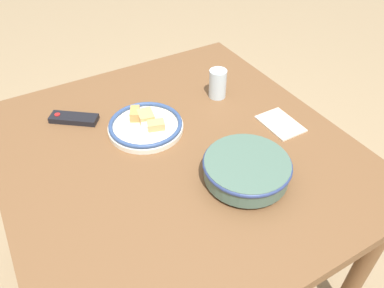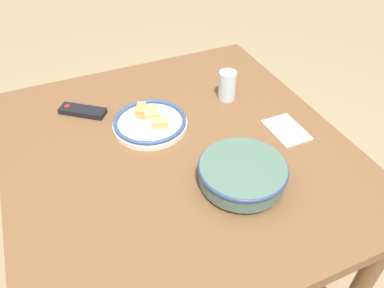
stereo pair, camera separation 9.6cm
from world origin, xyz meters
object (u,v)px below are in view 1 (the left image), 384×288
Objects in this scene: tv_remote at (74,118)px; drinking_glass at (218,84)px; food_plate at (146,125)px; noodle_bowl at (247,169)px.

drinking_glass is at bearing -65.55° from tv_remote.
food_plate is 2.31× the size of drinking_glass.
drinking_glass is (0.05, -0.32, 0.04)m from food_plate.
food_plate is 1.55× the size of tv_remote.
food_plate is (0.36, 0.15, -0.02)m from noodle_bowl.
food_plate is 0.32m from drinking_glass.
noodle_bowl is 0.44m from drinking_glass.
tv_remote is at bearing 49.48° from food_plate.
noodle_bowl reaches higher than food_plate.
drinking_glass reaches higher than noodle_bowl.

